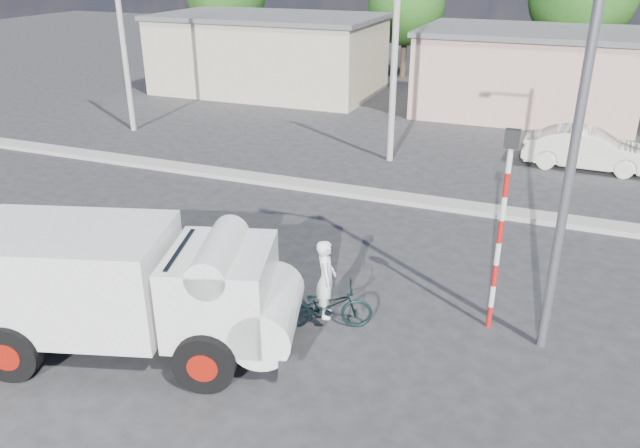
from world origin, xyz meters
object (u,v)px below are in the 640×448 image
at_px(streetlight, 571,105).
at_px(truck, 134,287).
at_px(traffic_pole, 502,216).
at_px(car_cream, 587,149).
at_px(cyclist, 326,291).
at_px(bicycle, 326,306).

bearing_deg(streetlight, truck, -156.69).
xyz_separation_m(traffic_pole, streetlight, (0.94, -0.30, 2.37)).
height_order(truck, car_cream, truck).
xyz_separation_m(truck, cyclist, (3.17, 2.17, -0.58)).
height_order(truck, streetlight, streetlight).
bearing_deg(truck, traffic_pole, 11.64).
xyz_separation_m(car_cream, streetlight, (-0.88, -12.52, 4.22)).
bearing_deg(car_cream, truck, 153.25).
distance_m(bicycle, cyclist, 0.35).
relative_size(truck, traffic_pole, 1.54).
bearing_deg(streetlight, bicycle, -166.49).
distance_m(truck, cyclist, 3.89).
distance_m(car_cream, streetlight, 13.24).
distance_m(cyclist, streetlight, 5.95).
height_order(cyclist, car_cream, cyclist).
distance_m(car_cream, traffic_pole, 12.49).
relative_size(cyclist, streetlight, 0.19).
relative_size(truck, streetlight, 0.75).
xyz_separation_m(bicycle, cyclist, (0.00, 0.00, 0.35)).
xyz_separation_m(truck, bicycle, (3.17, 2.17, -0.93)).
relative_size(bicycle, cyclist, 1.14).
xyz_separation_m(cyclist, car_cream, (5.07, 13.53, -0.13)).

